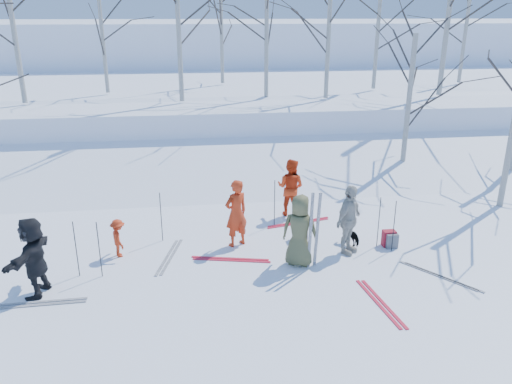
{
  "coord_description": "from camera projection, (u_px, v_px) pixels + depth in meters",
  "views": [
    {
      "loc": [
        -1.56,
        -10.5,
        5.64
      ],
      "look_at": [
        0.0,
        1.5,
        1.3
      ],
      "focal_mm": 35.0,
      "sensor_mm": 36.0,
      "label": 1
    }
  ],
  "objects": [
    {
      "name": "far_hill",
      "position": [
        206.0,
        55.0,
        46.68
      ],
      "size": [
        90.0,
        30.0,
        6.0
      ],
      "primitive_type": "cube",
      "color": "white",
      "rests_on": "ground"
    },
    {
      "name": "birch_plateau_i",
      "position": [
        221.0,
        31.0,
        25.28
      ],
      "size": [
        4.26,
        4.26,
        5.22
      ],
      "primitive_type": null,
      "color": "silver",
      "rests_on": "snow_plateau"
    },
    {
      "name": "ground",
      "position": [
        264.0,
        264.0,
        11.89
      ],
      "size": [
        120.0,
        120.0,
        0.0
      ],
      "primitive_type": "plane",
      "color": "white",
      "rests_on": "ground"
    },
    {
      "name": "birch_plateau_j",
      "position": [
        103.0,
        41.0,
        22.24
      ],
      "size": [
        3.79,
        3.79,
        4.56
      ],
      "primitive_type": null,
      "color": "silver",
      "rests_on": "snow_plateau"
    },
    {
      "name": "ski_pole_f",
      "position": [
        76.0,
        249.0,
        11.15
      ],
      "size": [
        0.02,
        0.02,
        1.34
      ],
      "primitive_type": "cylinder",
      "color": "black",
      "rests_on": "ground"
    },
    {
      "name": "upright_ski_left",
      "position": [
        311.0,
        231.0,
        11.42
      ],
      "size": [
        0.08,
        0.16,
        1.9
      ],
      "primitive_type": "cube",
      "rotation": [
        0.07,
        0.0,
        0.09
      ],
      "color": "silver",
      "rests_on": "ground"
    },
    {
      "name": "skier_cream_east",
      "position": [
        349.0,
        220.0,
        12.18
      ],
      "size": [
        1.05,
        1.03,
        1.76
      ],
      "primitive_type": "imported",
      "rotation": [
        0.0,
        0.0,
        0.76
      ],
      "color": "beige",
      "rests_on": "ground"
    },
    {
      "name": "backpack_dark",
      "position": [
        300.0,
        233.0,
        13.12
      ],
      "size": [
        0.34,
        0.24,
        0.4
      ],
      "primitive_type": "cube",
      "color": "black",
      "rests_on": "ground"
    },
    {
      "name": "skier_red_north",
      "position": [
        236.0,
        213.0,
        12.6
      ],
      "size": [
        0.77,
        0.68,
        1.76
      ],
      "primitive_type": "imported",
      "rotation": [
        0.0,
        0.0,
        3.64
      ],
      "color": "red",
      "rests_on": "ground"
    },
    {
      "name": "ski_pole_d",
      "position": [
        99.0,
        250.0,
        11.13
      ],
      "size": [
        0.02,
        0.02,
        1.34
      ],
      "primitive_type": "cylinder",
      "color": "black",
      "rests_on": "ground"
    },
    {
      "name": "ski_pole_b",
      "position": [
        161.0,
        217.0,
        12.91
      ],
      "size": [
        0.02,
        0.02,
        1.34
      ],
      "primitive_type": "cylinder",
      "color": "black",
      "rests_on": "ground"
    },
    {
      "name": "birch_plateau_h",
      "position": [
        466.0,
        27.0,
        25.48
      ],
      "size": [
        4.51,
        4.51,
        5.58
      ],
      "primitive_type": null,
      "color": "silver",
      "rests_on": "snow_plateau"
    },
    {
      "name": "snow_plateau",
      "position": [
        220.0,
        103.0,
        27.42
      ],
      "size": [
        70.0,
        18.0,
        2.2
      ],
      "primitive_type": "cube",
      "color": "white",
      "rests_on": "ground"
    },
    {
      "name": "birch_plateau_c",
      "position": [
        12.0,
        21.0,
        19.32
      ],
      "size": [
        5.02,
        5.02,
        6.31
      ],
      "primitive_type": null,
      "color": "silver",
      "rests_on": "snow_plateau"
    },
    {
      "name": "snow_ramp",
      "position": [
        237.0,
        171.0,
        18.38
      ],
      "size": [
        70.0,
        9.49,
        4.12
      ],
      "primitive_type": "cube",
      "rotation": [
        0.3,
        0.0,
        0.0
      ],
      "color": "white",
      "rests_on": "ground"
    },
    {
      "name": "ski_pair_c",
      "position": [
        169.0,
        257.0,
        12.24
      ],
      "size": [
        1.07,
        1.99,
        0.02
      ],
      "primitive_type": null,
      "rotation": [
        0.0,
        0.0,
        -0.24
      ],
      "color": "silver",
      "rests_on": "ground"
    },
    {
      "name": "birch_plateau_g",
      "position": [
        267.0,
        37.0,
        21.08
      ],
      "size": [
        4.08,
        4.08,
        4.97
      ],
      "primitive_type": null,
      "color": "silver",
      "rests_on": "snow_plateau"
    },
    {
      "name": "dog",
      "position": [
        351.0,
        235.0,
        12.87
      ],
      "size": [
        0.59,
        0.65,
        0.51
      ],
      "primitive_type": "imported",
      "rotation": [
        0.0,
        0.0,
        3.8
      ],
      "color": "black",
      "rests_on": "ground"
    },
    {
      "name": "ski_pole_c",
      "position": [
        379.0,
        222.0,
        12.59
      ],
      "size": [
        0.02,
        0.02,
        1.34
      ],
      "primitive_type": "cylinder",
      "color": "black",
      "rests_on": "ground"
    },
    {
      "name": "skier_olive_center",
      "position": [
        300.0,
        231.0,
        11.62
      ],
      "size": [
        1.0,
        0.86,
        1.74
      ],
      "primitive_type": "imported",
      "rotation": [
        0.0,
        0.0,
        2.71
      ],
      "color": "brown",
      "rests_on": "ground"
    },
    {
      "name": "ski_pair_d",
      "position": [
        39.0,
        304.0,
        10.27
      ],
      "size": [
        0.31,
        1.91,
        0.02
      ],
      "primitive_type": null,
      "rotation": [
        0.0,
        0.0,
        1.6
      ],
      "color": "silver",
      "rests_on": "ground"
    },
    {
      "name": "skier_redor_behind",
      "position": [
        290.0,
        187.0,
        14.55
      ],
      "size": [
        1.05,
        0.99,
        1.71
      ],
      "primitive_type": "imported",
      "rotation": [
        0.0,
        0.0,
        2.58
      ],
      "color": "red",
      "rests_on": "ground"
    },
    {
      "name": "ski_pair_a",
      "position": [
        440.0,
        276.0,
        11.33
      ],
      "size": [
        2.02,
        2.09,
        0.02
      ],
      "primitive_type": null,
      "rotation": [
        0.0,
        0.0,
        0.64
      ],
      "color": "silver",
      "rests_on": "ground"
    },
    {
      "name": "backpack_grey",
      "position": [
        392.0,
        241.0,
        12.69
      ],
      "size": [
        0.3,
        0.2,
        0.38
      ],
      "primitive_type": "cube",
      "color": "slate",
      "rests_on": "ground"
    },
    {
      "name": "ski_pair_f",
      "position": [
        231.0,
        259.0,
        12.11
      ],
      "size": [
        1.02,
        1.99,
        0.02
      ],
      "primitive_type": null,
      "rotation": [
        0.0,
        0.0,
        1.35
      ],
      "color": "red",
      "rests_on": "ground"
    },
    {
      "name": "birch_edge_e",
      "position": [
        408.0,
        108.0,
        17.46
      ],
      "size": [
        4.12,
        4.12,
        5.02
      ],
      "primitive_type": null,
      "color": "silver",
      "rests_on": "ground"
    },
    {
      "name": "ski_pair_b",
      "position": [
        380.0,
        303.0,
        10.28
      ],
      "size": [
        0.68,
        1.95,
        0.02
      ],
      "primitive_type": null,
      "rotation": [
        0.0,
        0.0,
        0.13
      ],
      "color": "red",
      "rests_on": "ground"
    },
    {
      "name": "upright_ski_right",
      "position": [
        317.0,
        230.0,
        11.45
      ],
      "size": [
        0.09,
        0.23,
        1.89
      ],
      "primitive_type": "cube",
      "rotation": [
        0.1,
        0.0,
        0.12
      ],
      "color": "silver",
      "rests_on": "ground"
    },
    {
      "name": "backpack_red",
      "position": [
        389.0,
        238.0,
        12.77
      ],
      "size": [
        0.32,
        0.22,
        0.42
      ],
      "primitive_type": "cube",
      "color": "maroon",
      "rests_on": "ground"
    },
    {
      "name": "skier_grey_west",
      "position": [
        34.0,
        257.0,
        10.37
      ],
      "size": [
        0.85,
        1.69,
        1.74
      ],
      "primitive_type": "imported",
      "rotation": [
        0.0,
        0.0,
        4.5
      ],
      "color": "black",
      "rests_on": "ground"
    },
    {
      "name": "ski_pole_e",
      "position": [
        275.0,
        203.0,
        13.86
      ],
      "size": [
        0.02,
        0.02,
        1.34
      ],
      "primitive_type": "cylinder",
      "color": "black",
      "rests_on": "ground"
    },
    {
      "name": "birch_plateau_e",
      "position": [
        329.0,
        36.0,
        20.71
      ],
      "size": [
        4.19,
        4.19,
        5.13
      ],
      "primitive_type": null,
      "color": "silver",
      "rests_on": "snow_plateau"
    },
    {
      "name": "birch_plateau_b",
      "position": [
        378.0,
        33.0,
        23.36
      ],
      "size": [
        4.21,
        4.21,
        5.16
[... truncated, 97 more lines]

